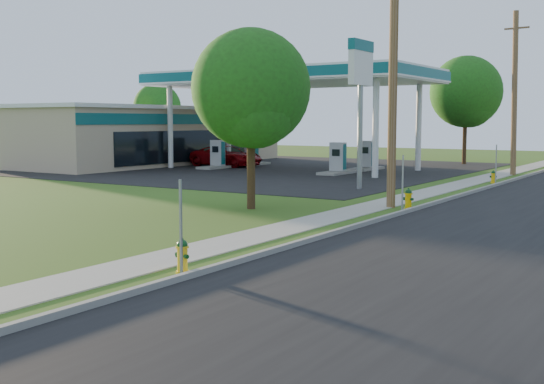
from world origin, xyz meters
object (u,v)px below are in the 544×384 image
object	(u,v)px
fuel_pump_nw	(218,158)
tree_lot	(467,94)
hydrant_far	(493,177)
fuel_pump_sw	(252,155)
tree_back	(158,109)
hydrant_mid	(408,199)
fuel_pump_se	(366,159)
utility_pole_far	(514,93)
car_red	(227,156)
utility_pole_mid	(393,71)
fuel_pump_ne	(338,162)
price_pylon	(361,71)
tree_verge	(252,93)
hydrant_near	(182,256)

from	to	relation	value
fuel_pump_nw	tree_lot	bearing A→B (deg)	47.07
tree_lot	hydrant_far	size ratio (longest dim) A/B	11.74
fuel_pump_sw	tree_back	bearing A→B (deg)	155.50
tree_lot	tree_back	bearing A→B (deg)	-174.82
tree_lot	hydrant_mid	bearing A→B (deg)	-77.04
fuel_pump_sw	fuel_pump_se	bearing A→B (deg)	0.00
utility_pole_far	car_red	xyz separation A→B (m)	(-18.59, -3.07, -4.08)
tree_back	car_red	bearing A→B (deg)	-31.77
utility_pole_mid	hydrant_mid	world-z (taller)	utility_pole_mid
fuel_pump_ne	price_pylon	xyz separation A→B (m)	(5.00, -7.50, 4.71)
fuel_pump_nw	fuel_pump_ne	size ratio (longest dim) A/B	1.00
tree_verge	hydrant_far	bearing A→B (deg)	73.24
fuel_pump_se	hydrant_near	bearing A→B (deg)	-72.09
fuel_pump_nw	car_red	size ratio (longest dim) A/B	0.61
fuel_pump_ne	car_red	world-z (taller)	fuel_pump_ne
fuel_pump_se	utility_pole_far	bearing A→B (deg)	6.41
utility_pole_mid	tree_back	xyz separation A→B (m)	(-33.15, 23.95, -0.69)
tree_back	hydrant_far	bearing A→B (deg)	-19.58
utility_pole_far	fuel_pump_ne	xyz separation A→B (m)	(-8.90, -5.00, -4.08)
fuel_pump_se	hydrant_mid	distance (m)	19.84
fuel_pump_ne	car_red	distance (m)	9.88
tree_back	price_pylon	bearing A→B (deg)	-32.24
fuel_pump_nw	fuel_pump_sw	world-z (taller)	same
hydrant_far	car_red	xyz separation A→B (m)	(-19.12, 2.96, 0.40)
fuel_pump_sw	tree_back	xyz separation A→B (m)	(-15.25, 6.95, 3.54)
fuel_pump_ne	tree_back	size ratio (longest dim) A/B	0.48
utility_pole_mid	fuel_pump_se	bearing A→B (deg)	117.63
utility_pole_far	tree_back	xyz separation A→B (m)	(-33.15, 5.95, -0.54)
utility_pole_mid	price_pylon	size ratio (longest dim) A/B	1.43
fuel_pump_nw	tree_lot	size ratio (longest dim) A/B	0.40
fuel_pump_nw	tree_back	world-z (taller)	tree_back
hydrant_near	hydrant_far	bearing A→B (deg)	90.28
fuel_pump_sw	price_pylon	bearing A→B (deg)	-39.40
tree_verge	hydrant_far	size ratio (longest dim) A/B	9.60
fuel_pump_nw	tree_back	xyz separation A→B (m)	(-15.25, 10.95, 3.54)
utility_pole_mid	tree_back	size ratio (longest dim) A/B	1.48
tree_back	hydrant_mid	xyz separation A→B (m)	(33.95, -24.26, -3.88)
fuel_pump_nw	tree_verge	distance (m)	21.56
utility_pole_far	tree_lot	bearing A→B (deg)	122.35
utility_pole_mid	car_red	size ratio (longest dim) A/B	1.87
hydrant_mid	fuel_pump_ne	bearing A→B (deg)	126.08
utility_pole_mid	tree_back	bearing A→B (deg)	144.15
tree_verge	hydrant_mid	distance (m)	6.75
fuel_pump_nw	tree_verge	world-z (taller)	tree_verge
fuel_pump_nw	car_red	bearing A→B (deg)	109.69
price_pylon	hydrant_near	world-z (taller)	price_pylon
tree_lot	fuel_pump_ne	bearing A→B (deg)	-104.70
hydrant_mid	car_red	distance (m)	24.67
car_red	fuel_pump_nw	bearing A→B (deg)	-158.86
fuel_pump_se	tree_verge	world-z (taller)	tree_verge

